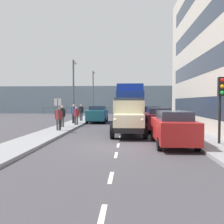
% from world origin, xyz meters
% --- Properties ---
extents(ground_plane, '(80.00, 80.00, 0.00)m').
position_xyz_m(ground_plane, '(0.00, -10.37, 0.00)').
color(ground_plane, '#423F44').
extents(sidewalk_left, '(2.04, 39.17, 0.15)m').
position_xyz_m(sidewalk_left, '(-4.67, -10.37, 0.07)').
color(sidewalk_left, gray).
rests_on(sidewalk_left, ground_plane).
extents(sidewalk_right, '(2.04, 39.17, 0.15)m').
position_xyz_m(sidewalk_right, '(4.67, -10.37, 0.07)').
color(sidewalk_right, gray).
rests_on(sidewalk_right, ground_plane).
extents(road_centreline_markings, '(0.12, 35.67, 0.01)m').
position_xyz_m(road_centreline_markings, '(0.00, -10.08, 0.00)').
color(road_centreline_markings, silver).
rests_on(road_centreline_markings, ground_plane).
extents(sea_horizon, '(80.00, 0.80, 5.00)m').
position_xyz_m(sea_horizon, '(0.00, -32.95, 2.50)').
color(sea_horizon, gray).
rests_on(sea_horizon, ground_plane).
extents(seawall_railing, '(28.08, 0.08, 1.20)m').
position_xyz_m(seawall_railing, '(-0.00, -29.35, 0.92)').
color(seawall_railing, '#4C5156').
rests_on(seawall_railing, ground_plane).
extents(truck_vintage_cream, '(2.17, 5.64, 2.43)m').
position_xyz_m(truck_vintage_cream, '(-0.53, -3.89, 1.18)').
color(truck_vintage_cream, black).
rests_on(truck_vintage_cream, ground_plane).
extents(lorry_cargo_blue, '(2.58, 8.20, 3.87)m').
position_xyz_m(lorry_cargo_blue, '(-0.66, -13.12, 2.08)').
color(lorry_cargo_blue, '#193899').
rests_on(lorry_cargo_blue, ground_plane).
extents(car_red_kerbside_near, '(1.83, 4.40, 1.72)m').
position_xyz_m(car_red_kerbside_near, '(-2.69, -0.50, 0.90)').
color(car_red_kerbside_near, '#B21E1E').
rests_on(car_red_kerbside_near, ground_plane).
extents(car_maroon_kerbside_1, '(1.92, 4.46, 1.72)m').
position_xyz_m(car_maroon_kerbside_1, '(-2.69, -6.66, 0.90)').
color(car_maroon_kerbside_1, maroon).
rests_on(car_maroon_kerbside_1, ground_plane).
extents(car_navy_kerbside_2, '(1.93, 4.05, 1.72)m').
position_xyz_m(car_navy_kerbside_2, '(-2.69, -12.01, 0.90)').
color(car_navy_kerbside_2, navy).
rests_on(car_navy_kerbside_2, ground_plane).
extents(car_teal_oppositeside_0, '(1.94, 4.27, 1.72)m').
position_xyz_m(car_teal_oppositeside_0, '(2.69, -13.66, 0.90)').
color(car_teal_oppositeside_0, '#1E6670').
rests_on(car_teal_oppositeside_0, ground_plane).
extents(pedestrian_in_dark_coat, '(0.53, 0.34, 1.62)m').
position_xyz_m(pedestrian_in_dark_coat, '(4.43, -5.38, 1.10)').
color(pedestrian_in_dark_coat, black).
rests_on(pedestrian_in_dark_coat, sidewalk_right).
extents(pedestrian_couple_b, '(0.53, 0.34, 1.71)m').
position_xyz_m(pedestrian_couple_b, '(4.77, -7.53, 1.16)').
color(pedestrian_couple_b, '#4C473D').
rests_on(pedestrian_couple_b, sidewalk_right).
extents(pedestrian_with_bag, '(0.53, 0.34, 1.59)m').
position_xyz_m(pedestrian_with_bag, '(4.01, -9.32, 1.08)').
color(pedestrian_with_bag, '#4C473D').
rests_on(pedestrian_with_bag, sidewalk_right).
extents(pedestrian_couple_a, '(0.53, 0.34, 1.76)m').
position_xyz_m(pedestrian_couple_a, '(4.58, -10.96, 1.19)').
color(pedestrian_couple_a, black).
rests_on(pedestrian_couple_a, sidewalk_right).
extents(pedestrian_near_railing, '(0.53, 0.34, 1.73)m').
position_xyz_m(pedestrian_near_railing, '(4.51, -14.13, 1.17)').
color(pedestrian_near_railing, '#383342').
rests_on(pedestrian_near_railing, sidewalk_right).
extents(traffic_light_near, '(0.28, 0.41, 3.20)m').
position_xyz_m(traffic_light_near, '(-4.92, -0.34, 2.47)').
color(traffic_light_near, black).
rests_on(traffic_light_near, sidewalk_left).
extents(lamp_post_promenade, '(0.32, 1.14, 5.99)m').
position_xyz_m(lamp_post_promenade, '(4.68, -11.50, 3.75)').
color(lamp_post_promenade, '#59595B').
rests_on(lamp_post_promenade, sidewalk_right).
extents(lamp_post_far, '(0.32, 1.14, 6.44)m').
position_xyz_m(lamp_post_far, '(4.51, -23.37, 3.99)').
color(lamp_post_far, '#59595B').
rests_on(lamp_post_far, sidewalk_right).
extents(street_sign, '(0.50, 0.07, 2.25)m').
position_xyz_m(street_sign, '(4.41, -5.08, 1.68)').
color(street_sign, '#4C4C4C').
rests_on(street_sign, sidewalk_right).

